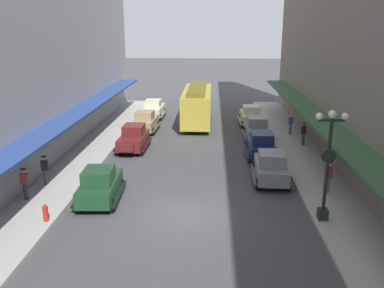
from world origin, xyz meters
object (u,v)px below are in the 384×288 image
Objects in this scene: parked_car_3 at (145,121)px; pedestrian_5 at (45,170)px; pedestrian_4 at (328,177)px; parked_car_6 at (271,166)px; pedestrian_2 at (304,134)px; parked_car_7 at (100,184)px; parked_car_4 at (251,115)px; parked_car_5 at (133,137)px; pedestrian_1 at (290,124)px; fire_hydrant at (46,213)px; lamp_post_with_clock at (328,161)px; parked_car_0 at (154,108)px; pedestrian_3 at (329,163)px; parked_car_1 at (257,129)px; streetcar at (197,103)px; parked_car_2 at (261,145)px; pedestrian_0 at (25,184)px.

parked_car_3 reaches higher than pedestrian_5.
pedestrian_4 is at bearing -47.44° from parked_car_3.
parked_car_3 is at bearing 129.20° from parked_car_6.
parked_car_7 is at bearing -139.88° from pedestrian_2.
parked_car_5 is (-9.28, -8.31, 0.00)m from parked_car_4.
parked_car_5 is 2.61× the size of pedestrian_1.
pedestrian_1 is 12.31m from pedestrian_4.
parked_car_6 is at bearing -50.80° from parked_car_3.
pedestrian_4 is at bearing 16.54° from fire_hydrant.
lamp_post_with_clock is 12.71m from pedestrian_2.
parked_car_5 is 8.19m from pedestrian_5.
lamp_post_with_clock is 15.75m from pedestrian_1.
parked_car_0 is 5.65m from parked_car_3.
pedestrian_3 is (12.67, -10.76, 0.07)m from parked_car_3.
parked_car_4 is 14.12m from pedestrian_3.
parked_car_5 is at bearing -159.31° from pedestrian_1.
parked_car_1 is 9.83m from parked_car_5.
parked_car_2 is at bearing -64.75° from streetcar.
parked_car_5 reaches higher than pedestrian_4.
pedestrian_0 is 1.02× the size of pedestrian_1.
parked_car_6 reaches higher than pedestrian_1.
streetcar is (-4.86, 14.68, 0.96)m from parked_car_6.
lamp_post_with_clock reaches higher than pedestrian_4.
parked_car_1 reaches higher than pedestrian_4.
parked_car_1 is 2.56× the size of pedestrian_2.
parked_car_3 is 14.51m from parked_car_7.
parked_car_0 is at bearing 152.49° from pedestrian_1.
pedestrian_4 is at bearing -106.66° from pedestrian_3.
parked_car_4 is at bearing 62.03° from parked_car_7.
parked_car_4 is 2.56× the size of pedestrian_2.
parked_car_6 is (0.05, -4.49, 0.00)m from parked_car_2.
fire_hydrant is (-1.82, -11.79, -0.38)m from parked_car_5.
parked_car_3 is 2.63× the size of pedestrian_1.
parked_car_0 reaches higher than pedestrian_0.
parked_car_2 reaches higher than pedestrian_2.
pedestrian_0 is (-13.15, -12.53, 0.07)m from parked_car_1.
pedestrian_3 is (3.54, -3.99, 0.07)m from parked_car_2.
lamp_post_with_clock is at bearing -97.80° from pedestrian_2.
pedestrian_4 is at bearing -65.06° from streetcar.
parked_car_2 reaches higher than pedestrian_0.
parked_car_1 reaches higher than pedestrian_3.
parked_car_4 is (9.27, 2.95, 0.00)m from parked_car_3.
parked_car_7 is (-0.00, -14.51, 0.00)m from parked_car_3.
lamp_post_with_clock reaches higher than pedestrian_3.
streetcar is at bearing 152.20° from pedestrian_1.
fire_hydrant is (-11.10, -20.10, -0.38)m from parked_car_4.
parked_car_6 is at bearing 15.20° from pedestrian_0.
parked_car_5 reaches higher than pedestrian_3.
pedestrian_5 is at bearing -151.44° from pedestrian_2.
pedestrian_0 is (-2.00, 2.35, 0.45)m from fire_hydrant.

